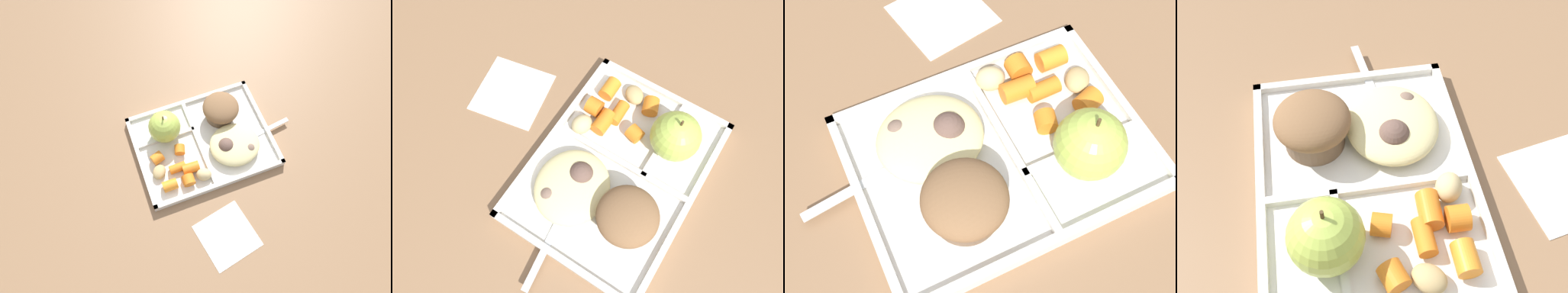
% 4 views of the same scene
% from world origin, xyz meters
% --- Properties ---
extents(ground, '(6.00, 6.00, 0.00)m').
position_xyz_m(ground, '(0.00, 0.00, 0.00)').
color(ground, '#846042').
extents(lunch_tray, '(0.31, 0.23, 0.02)m').
position_xyz_m(lunch_tray, '(-0.00, 0.00, 0.01)').
color(lunch_tray, silver).
rests_on(lunch_tray, ground).
extents(green_apple, '(0.07, 0.07, 0.08)m').
position_xyz_m(green_apple, '(-0.07, 0.05, 0.05)').
color(green_apple, '#A8C14C').
rests_on(green_apple, lunch_tray).
extents(bran_muffin, '(0.08, 0.08, 0.06)m').
position_xyz_m(bran_muffin, '(0.06, 0.05, 0.04)').
color(bran_muffin, brown).
rests_on(bran_muffin, lunch_tray).
extents(carrot_slice_large, '(0.03, 0.03, 0.02)m').
position_xyz_m(carrot_slice_large, '(-0.06, -0.01, 0.02)').
color(carrot_slice_large, orange).
rests_on(carrot_slice_large, lunch_tray).
extents(carrot_slice_diagonal, '(0.03, 0.02, 0.03)m').
position_xyz_m(carrot_slice_diagonal, '(-0.06, -0.08, 0.03)').
color(carrot_slice_diagonal, orange).
rests_on(carrot_slice_diagonal, lunch_tray).
extents(carrot_slice_tilted, '(0.04, 0.03, 0.02)m').
position_xyz_m(carrot_slice_tilted, '(-0.05, -0.06, 0.02)').
color(carrot_slice_tilted, orange).
rests_on(carrot_slice_tilted, lunch_tray).
extents(carrot_slice_edge, '(0.03, 0.03, 0.02)m').
position_xyz_m(carrot_slice_edge, '(-0.11, -0.01, 0.02)').
color(carrot_slice_edge, orange).
rests_on(carrot_slice_edge, lunch_tray).
extents(carrot_slice_small, '(0.03, 0.02, 0.02)m').
position_xyz_m(carrot_slice_small, '(-0.11, -0.08, 0.02)').
color(carrot_slice_small, orange).
rests_on(carrot_slice_small, lunch_tray).
extents(carrot_slice_center, '(0.04, 0.02, 0.02)m').
position_xyz_m(carrot_slice_center, '(-0.08, -0.04, 0.02)').
color(carrot_slice_center, orange).
rests_on(carrot_slice_center, lunch_tray).
extents(potato_chunk_large, '(0.04, 0.04, 0.02)m').
position_xyz_m(potato_chunk_large, '(-0.12, -0.04, 0.02)').
color(potato_chunk_large, tan).
rests_on(potato_chunk_large, lunch_tray).
extents(potato_chunk_small, '(0.04, 0.04, 0.03)m').
position_xyz_m(potato_chunk_small, '(-0.03, -0.08, 0.03)').
color(potato_chunk_small, tan).
rests_on(potato_chunk_small, lunch_tray).
extents(egg_noodle_pile, '(0.11, 0.10, 0.03)m').
position_xyz_m(egg_noodle_pile, '(0.06, -0.04, 0.03)').
color(egg_noodle_pile, beige).
rests_on(egg_noodle_pile, lunch_tray).
extents(meatball_side, '(0.04, 0.04, 0.04)m').
position_xyz_m(meatball_side, '(0.04, -0.04, 0.03)').
color(meatball_side, brown).
rests_on(meatball_side, lunch_tray).
extents(meatball_center, '(0.03, 0.03, 0.03)m').
position_xyz_m(meatball_center, '(0.09, -0.06, 0.03)').
color(meatball_center, '#755B4C').
rests_on(meatball_center, lunch_tray).
extents(plastic_fork, '(0.17, 0.04, 0.00)m').
position_xyz_m(plastic_fork, '(0.12, -0.03, 0.01)').
color(plastic_fork, silver).
rests_on(plastic_fork, lunch_tray).
extents(paper_napkin, '(0.13, 0.13, 0.00)m').
position_xyz_m(paper_napkin, '(-0.03, -0.22, 0.00)').
color(paper_napkin, white).
rests_on(paper_napkin, ground).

